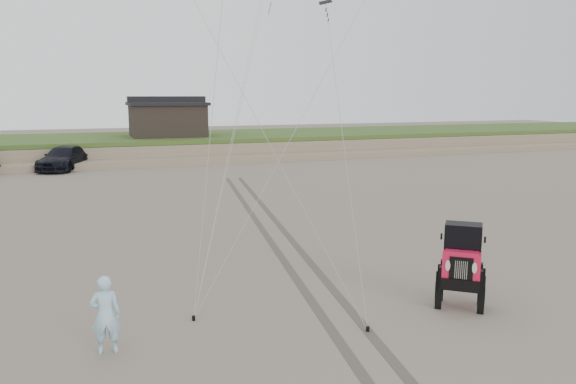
{
  "coord_description": "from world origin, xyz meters",
  "views": [
    {
      "loc": [
        -4.6,
        -11.48,
        5.31
      ],
      "look_at": [
        0.62,
        3.0,
        2.6
      ],
      "focal_mm": 35.0,
      "sensor_mm": 36.0,
      "label": 1
    }
  ],
  "objects_px": {
    "truck_c": "(64,158)",
    "man": "(106,315)",
    "jeep": "(461,275)",
    "cabin": "(167,118)"
  },
  "relations": [
    {
      "from": "truck_c",
      "to": "man",
      "type": "distance_m",
      "value": 30.89
    },
    {
      "from": "truck_c",
      "to": "man",
      "type": "height_order",
      "value": "man"
    },
    {
      "from": "truck_c",
      "to": "man",
      "type": "relative_size",
      "value": 3.35
    },
    {
      "from": "jeep",
      "to": "man",
      "type": "xyz_separation_m",
      "value": [
        -8.44,
        0.37,
        -0.02
      ]
    },
    {
      "from": "truck_c",
      "to": "jeep",
      "type": "bearing_deg",
      "value": -51.46
    },
    {
      "from": "cabin",
      "to": "truck_c",
      "type": "distance_m",
      "value": 10.46
    },
    {
      "from": "jeep",
      "to": "man",
      "type": "bearing_deg",
      "value": -143.94
    },
    {
      "from": "truck_c",
      "to": "man",
      "type": "bearing_deg",
      "value": -66.3
    },
    {
      "from": "cabin",
      "to": "jeep",
      "type": "height_order",
      "value": "cabin"
    },
    {
      "from": "truck_c",
      "to": "man",
      "type": "xyz_separation_m",
      "value": [
        1.69,
        -30.84,
        0.02
      ]
    }
  ]
}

